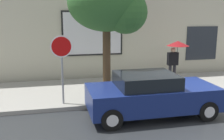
{
  "coord_description": "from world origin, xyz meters",
  "views": [
    {
      "loc": [
        -4.52,
        -7.9,
        3.3
      ],
      "look_at": [
        -2.33,
        1.8,
        1.2
      ],
      "focal_mm": 43.42,
      "sensor_mm": 36.0,
      "label": 1
    }
  ],
  "objects_px": {
    "stop_sign": "(62,56)",
    "street_tree": "(110,5)",
    "parked_car": "(151,95)",
    "pedestrian_with_umbrella": "(176,50)"
  },
  "relations": [
    {
      "from": "parked_car",
      "to": "pedestrian_with_umbrella",
      "type": "xyz_separation_m",
      "value": [
        2.43,
        3.28,
        0.98
      ]
    },
    {
      "from": "pedestrian_with_umbrella",
      "to": "street_tree",
      "type": "distance_m",
      "value": 4.05
    },
    {
      "from": "street_tree",
      "to": "stop_sign",
      "type": "xyz_separation_m",
      "value": [
        -1.84,
        -0.63,
        -1.73
      ]
    },
    {
      "from": "stop_sign",
      "to": "parked_car",
      "type": "bearing_deg",
      "value": -26.32
    },
    {
      "from": "pedestrian_with_umbrella",
      "to": "stop_sign",
      "type": "xyz_separation_m",
      "value": [
        -5.18,
        -1.92,
        0.18
      ]
    },
    {
      "from": "pedestrian_with_umbrella",
      "to": "stop_sign",
      "type": "bearing_deg",
      "value": -159.66
    },
    {
      "from": "pedestrian_with_umbrella",
      "to": "stop_sign",
      "type": "height_order",
      "value": "stop_sign"
    },
    {
      "from": "pedestrian_with_umbrella",
      "to": "street_tree",
      "type": "xyz_separation_m",
      "value": [
        -3.33,
        -1.29,
        1.91
      ]
    },
    {
      "from": "stop_sign",
      "to": "street_tree",
      "type": "bearing_deg",
      "value": 18.84
    },
    {
      "from": "parked_car",
      "to": "stop_sign",
      "type": "height_order",
      "value": "stop_sign"
    }
  ]
}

